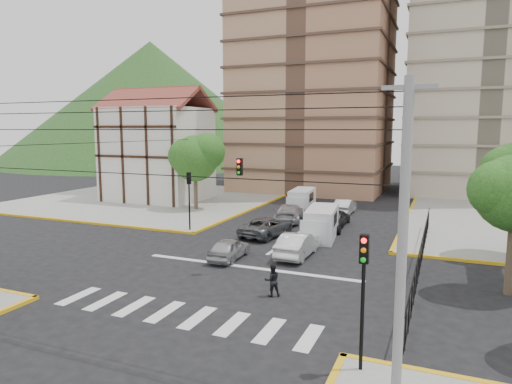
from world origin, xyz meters
The scene contains 21 objects.
ground centered at (0.00, 0.00, 0.00)m, with size 160.00×160.00×0.00m, color black.
sidewalk_nw centered at (-20.00, 20.00, 0.07)m, with size 26.00×26.00×0.15m, color gray.
crosswalk_stripes centered at (0.00, -6.00, 0.01)m, with size 12.00×2.40×0.01m, color silver.
stop_line centered at (0.00, 1.20, 0.01)m, with size 13.00×0.40×0.01m, color silver.
tudor_building centered at (-19.00, 20.00, 5.25)m, with size 10.80×8.05×12.23m.
distant_hill centered at (-55.00, 70.00, 14.00)m, with size 70.00×70.00×28.00m, color #204416.
park_fence centered at (9.00, 4.50, 0.00)m, with size 0.10×22.50×1.66m, color black, non-canonical shape.
tree_tudor centered at (-11.90, 16.01, 5.22)m, with size 5.39×4.40×7.43m.
traffic_light_se centered at (7.80, -7.80, 3.11)m, with size 0.28×0.22×4.40m.
traffic_light_nw centered at (-7.80, 7.80, 3.11)m, with size 0.28×0.22×4.40m.
traffic_light_hanging centered at (0.00, -2.04, 5.90)m, with size 18.00×9.12×0.92m.
utility_pole_se centered at (9.00, -9.00, 4.77)m, with size 1.40×0.28×9.00m.
van_right_lane centered at (2.02, 9.32, 1.07)m, with size 2.51×5.11×2.21m.
van_left_lane centered at (-2.50, 19.44, 1.01)m, with size 2.16×4.73×2.08m.
car_silver_front_left centered at (-1.79, 2.29, 0.64)m, with size 1.52×3.77×1.29m, color #AFAFB4.
car_white_front_right centered at (1.86, 4.40, 0.75)m, with size 1.60×4.58×1.51m, color silver.
car_grey_mid_left centered at (-1.85, 8.73, 0.70)m, with size 2.32×5.04×1.40m, color #595C61.
car_silver_rear_left centered at (-1.96, 14.35, 0.75)m, with size 2.11×5.19×1.51m, color #B4B4B9.
car_darkgrey_mid_right centered at (2.04, 14.45, 0.67)m, with size 1.57×3.91×1.33m, color #252528.
car_white_rear_right centered at (1.59, 19.81, 0.68)m, with size 1.44×4.12×1.36m, color silver.
pedestrian_crosswalk centered at (2.78, -2.49, 0.77)m, with size 0.75×0.58×1.54m, color black.
Camera 1 is at (9.97, -21.70, 7.77)m, focal length 32.00 mm.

